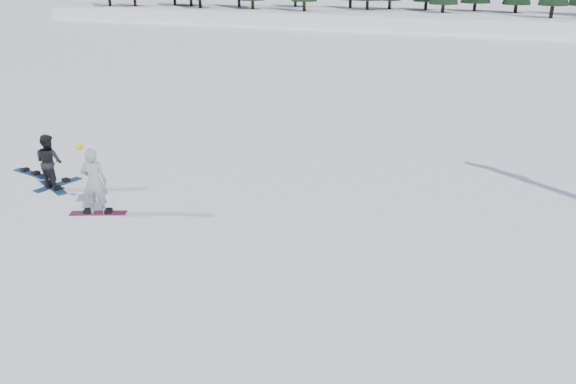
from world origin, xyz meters
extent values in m
plane|color=white|center=(0.00, 0.00, 0.00)|extent=(420.00, 420.00, 0.00)
cube|color=white|center=(0.00, 55.00, -1.00)|extent=(90.00, 14.00, 5.00)
ellipsoid|color=white|center=(-70.00, 170.00, -13.61)|extent=(143.00, 110.00, 49.50)
ellipsoid|color=white|center=(20.00, 200.00, -14.63)|extent=(182.00, 140.00, 53.20)
ellipsoid|color=white|center=(-140.00, 210.00, -14.30)|extent=(169.00, 130.00, 52.00)
imported|color=#B0B0B5|center=(0.96, 0.71, 0.92)|extent=(0.79, 0.67, 1.84)
sphere|color=yellow|center=(0.76, 0.59, 1.90)|extent=(0.18, 0.18, 0.18)
imported|color=black|center=(-1.56, 1.74, 0.83)|extent=(0.88, 0.72, 1.67)
cube|color=#911F50|center=(0.96, 0.71, 0.01)|extent=(1.49, 0.85, 0.03)
cube|color=navy|center=(-1.56, 1.74, 0.01)|extent=(1.46, 0.93, 0.03)
cube|color=#1B4F97|center=(-3.15, 2.44, 0.01)|extent=(1.53, 0.56, 0.03)
cube|color=navy|center=(-1.60, 1.97, 0.01)|extent=(0.67, 1.52, 0.03)
camera|label=1|loc=(10.85, -10.21, 6.19)|focal=35.00mm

